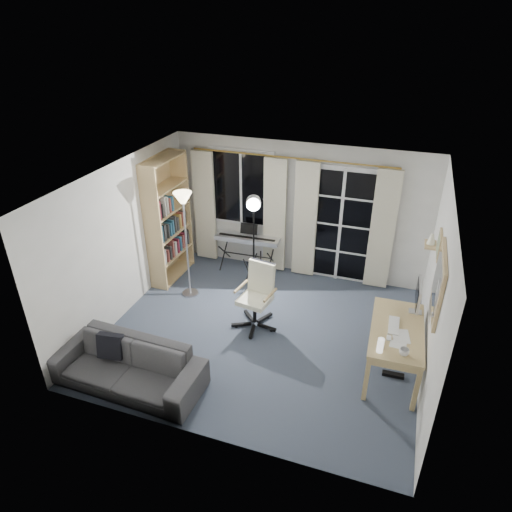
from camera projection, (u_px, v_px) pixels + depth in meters
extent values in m
cube|color=#3B4356|center=(263.00, 334.00, 6.87)|extent=(4.50, 4.00, 0.02)
cube|color=white|center=(242.00, 188.00, 8.09)|extent=(1.20, 0.06, 1.40)
cube|color=black|center=(241.00, 188.00, 8.07)|extent=(1.10, 0.02, 1.30)
cube|color=white|center=(241.00, 188.00, 8.06)|extent=(0.04, 0.03, 1.30)
cube|color=white|center=(341.00, 226.00, 7.81)|extent=(1.32, 0.06, 2.11)
cube|color=black|center=(323.00, 224.00, 7.87)|extent=(0.55, 0.02, 1.95)
cube|color=black|center=(358.00, 229.00, 7.70)|extent=(0.55, 0.02, 1.95)
cube|color=white|center=(340.00, 227.00, 7.77)|extent=(0.05, 0.04, 2.05)
cube|color=white|center=(338.00, 251.00, 8.00)|extent=(1.15, 0.03, 0.03)
cube|color=white|center=(340.00, 225.00, 7.76)|extent=(1.15, 0.03, 0.03)
cube|color=white|center=(343.00, 198.00, 7.52)|extent=(1.15, 0.03, 0.03)
cylinder|color=gold|center=(291.00, 158.00, 7.46)|extent=(3.50, 0.03, 0.03)
cube|color=#F7F2CA|center=(205.00, 207.00, 8.41)|extent=(0.40, 0.07, 2.10)
cube|color=#F7F2CA|center=(275.00, 216.00, 8.03)|extent=(0.40, 0.07, 2.10)
cube|color=#F7F2CA|center=(305.00, 220.00, 7.87)|extent=(0.40, 0.07, 2.10)
cube|color=#F7F2CA|center=(382.00, 231.00, 7.50)|extent=(0.40, 0.07, 2.10)
cube|color=tan|center=(152.00, 231.00, 7.43)|extent=(0.35, 0.04, 2.21)
cube|color=tan|center=(181.00, 209.00, 8.25)|extent=(0.35, 0.04, 2.21)
cube|color=tan|center=(159.00, 218.00, 7.89)|extent=(0.06, 0.99, 2.21)
cube|color=tan|center=(173.00, 273.00, 8.35)|extent=(0.38, 1.00, 0.03)
cube|color=tan|center=(171.00, 254.00, 8.16)|extent=(0.38, 1.00, 0.03)
cube|color=tan|center=(169.00, 232.00, 7.96)|extent=(0.38, 1.00, 0.03)
cube|color=tan|center=(167.00, 210.00, 7.76)|extent=(0.38, 1.00, 0.03)
cube|color=tan|center=(164.00, 187.00, 7.56)|extent=(0.38, 1.00, 0.03)
cube|color=tan|center=(161.00, 159.00, 7.33)|extent=(0.38, 1.00, 0.03)
cube|color=silver|center=(159.00, 256.00, 7.74)|extent=(0.25, 0.07, 0.28)
cube|color=#A64E45|center=(163.00, 255.00, 7.85)|extent=(0.25, 0.05, 0.22)
cube|color=#3B3B3B|center=(165.00, 252.00, 7.91)|extent=(0.25, 0.05, 0.25)
cube|color=#A64E45|center=(168.00, 248.00, 7.96)|extent=(0.25, 0.05, 0.33)
cube|color=silver|center=(170.00, 248.00, 8.05)|extent=(0.25, 0.06, 0.26)
cube|color=#962A42|center=(173.00, 245.00, 8.13)|extent=(0.25, 0.05, 0.27)
cube|color=teal|center=(175.00, 243.00, 8.20)|extent=(0.25, 0.06, 0.27)
cube|color=#A64E45|center=(178.00, 241.00, 8.28)|extent=(0.25, 0.04, 0.25)
cube|color=#962A42|center=(180.00, 239.00, 8.35)|extent=(0.25, 0.06, 0.26)
cube|color=#3B3B3B|center=(183.00, 236.00, 8.43)|extent=(0.25, 0.04, 0.29)
cube|color=teal|center=(157.00, 234.00, 7.54)|extent=(0.25, 0.04, 0.30)
cube|color=#3B3B3B|center=(159.00, 232.00, 7.60)|extent=(0.25, 0.07, 0.29)
cube|color=#3B3B3B|center=(163.00, 230.00, 7.70)|extent=(0.25, 0.05, 0.26)
cube|color=teal|center=(165.00, 229.00, 7.78)|extent=(0.25, 0.04, 0.24)
cube|color=teal|center=(168.00, 226.00, 7.84)|extent=(0.25, 0.05, 0.26)
cube|color=#3B3B3B|center=(170.00, 223.00, 7.89)|extent=(0.25, 0.04, 0.30)
cube|color=#3B3B3B|center=(172.00, 223.00, 7.98)|extent=(0.25, 0.06, 0.24)
cube|color=#E8B657|center=(175.00, 221.00, 8.05)|extent=(0.25, 0.05, 0.26)
cube|color=#A64E45|center=(177.00, 218.00, 8.12)|extent=(0.25, 0.04, 0.27)
cube|color=#3B3B3B|center=(180.00, 217.00, 8.18)|extent=(0.25, 0.04, 0.26)
cube|color=#962A42|center=(154.00, 210.00, 7.33)|extent=(0.25, 0.05, 0.31)
cube|color=#3B3B3B|center=(157.00, 210.00, 7.42)|extent=(0.25, 0.04, 0.24)
cube|color=silver|center=(159.00, 206.00, 7.46)|extent=(0.25, 0.04, 0.33)
cube|color=silver|center=(162.00, 205.00, 7.53)|extent=(0.25, 0.04, 0.30)
cube|color=#A64E45|center=(164.00, 205.00, 7.61)|extent=(0.25, 0.04, 0.24)
cube|color=teal|center=(167.00, 203.00, 7.68)|extent=(0.25, 0.05, 0.25)
cylinder|color=#B2B2B7|center=(191.00, 293.00, 7.81)|extent=(0.30, 0.30, 0.03)
cylinder|color=#B2B2B7|center=(187.00, 248.00, 7.39)|extent=(0.03, 0.03, 1.71)
cone|color=#FFE5B2|center=(183.00, 198.00, 6.97)|extent=(0.33, 0.33, 0.18)
cylinder|color=black|center=(225.00, 252.00, 8.48)|extent=(0.04, 0.56, 0.51)
cylinder|color=black|center=(225.00, 252.00, 8.48)|extent=(0.04, 0.56, 0.51)
cylinder|color=black|center=(271.00, 259.00, 8.26)|extent=(0.04, 0.56, 0.51)
cylinder|color=black|center=(271.00, 259.00, 8.26)|extent=(0.04, 0.56, 0.51)
cylinder|color=black|center=(248.00, 255.00, 8.37)|extent=(0.90, 0.06, 0.02)
cube|color=silver|center=(247.00, 238.00, 8.21)|extent=(1.18, 0.34, 0.08)
cube|color=white|center=(246.00, 239.00, 8.13)|extent=(1.08, 0.17, 0.01)
cube|color=black|center=(247.00, 237.00, 8.16)|extent=(1.05, 0.11, 0.01)
cube|color=black|center=(249.00, 229.00, 8.21)|extent=(0.32, 0.08, 0.19)
cylinder|color=black|center=(261.00, 272.00, 7.82)|extent=(0.11, 0.27, 0.71)
cylinder|color=black|center=(251.00, 269.00, 7.91)|extent=(0.27, 0.08, 0.71)
cylinder|color=black|center=(250.00, 275.00, 7.73)|extent=(0.19, 0.22, 0.71)
cylinder|color=black|center=(254.00, 236.00, 7.49)|extent=(0.04, 0.04, 1.22)
cylinder|color=silver|center=(254.00, 203.00, 7.15)|extent=(0.26, 0.19, 0.23)
cylinder|color=white|center=(253.00, 205.00, 7.08)|extent=(0.20, 0.08, 0.20)
cube|color=black|center=(267.00, 327.00, 6.93)|extent=(0.31, 0.10, 0.04)
cylinder|color=black|center=(271.00, 330.00, 6.90)|extent=(0.05, 0.05, 0.05)
cube|color=black|center=(264.00, 318.00, 7.14)|extent=(0.18, 0.29, 0.04)
cylinder|color=black|center=(268.00, 317.00, 7.19)|extent=(0.05, 0.05, 0.05)
cube|color=black|center=(249.00, 316.00, 7.18)|extent=(0.25, 0.25, 0.04)
cylinder|color=black|center=(247.00, 314.00, 7.25)|extent=(0.05, 0.05, 0.05)
cube|color=black|center=(241.00, 324.00, 6.99)|extent=(0.29, 0.18, 0.04)
cylinder|color=black|center=(236.00, 326.00, 6.99)|extent=(0.05, 0.05, 0.05)
cube|color=black|center=(252.00, 332.00, 6.83)|extent=(0.09, 0.31, 0.04)
cylinder|color=black|center=(251.00, 336.00, 6.78)|extent=(0.05, 0.05, 0.05)
cylinder|color=black|center=(255.00, 311.00, 6.91)|extent=(0.07, 0.07, 0.38)
cube|color=white|center=(255.00, 300.00, 6.81)|extent=(0.51, 0.51, 0.08)
cube|color=white|center=(261.00, 277.00, 6.83)|extent=(0.43, 0.19, 0.50)
cube|color=black|center=(263.00, 275.00, 6.85)|extent=(0.41, 0.16, 0.46)
cylinder|color=tan|center=(241.00, 286.00, 6.85)|extent=(0.11, 0.38, 0.04)
cylinder|color=tan|center=(270.00, 295.00, 6.64)|extent=(0.11, 0.38, 0.04)
cube|color=#A38854|center=(397.00, 330.00, 5.84)|extent=(0.70, 1.34, 0.04)
cube|color=#A38854|center=(397.00, 334.00, 5.87)|extent=(0.66, 1.30, 0.09)
cube|color=#A38854|center=(366.00, 379.00, 5.56)|extent=(0.06, 0.06, 0.67)
cube|color=#A38854|center=(416.00, 389.00, 5.41)|extent=(0.06, 0.06, 0.67)
cube|color=#A38854|center=(374.00, 320.00, 6.60)|extent=(0.06, 0.06, 0.67)
cube|color=#A38854|center=(417.00, 327.00, 6.45)|extent=(0.06, 0.06, 0.67)
cube|color=silver|center=(415.00, 312.00, 6.14)|extent=(0.17, 0.12, 0.01)
cube|color=silver|center=(417.00, 304.00, 6.08)|extent=(0.04, 0.03, 0.21)
cube|color=silver|center=(419.00, 294.00, 6.01)|extent=(0.05, 0.51, 0.32)
cube|color=black|center=(417.00, 294.00, 6.01)|extent=(0.02, 0.47, 0.28)
cube|color=white|center=(394.00, 325.00, 5.87)|extent=(0.14, 0.40, 0.02)
cube|color=white|center=(389.00, 338.00, 5.65)|extent=(0.06, 0.10, 0.02)
cube|color=white|center=(401.00, 336.00, 5.69)|extent=(0.25, 0.31, 0.01)
cube|color=white|center=(398.00, 345.00, 5.54)|extent=(0.21, 0.15, 0.00)
cube|color=black|center=(382.00, 343.00, 5.48)|extent=(0.05, 0.04, 0.11)
cylinder|color=white|center=(380.00, 345.00, 5.39)|extent=(0.08, 0.08, 0.19)
cube|color=black|center=(393.00, 375.00, 6.06)|extent=(0.28, 0.08, 0.05)
imported|color=silver|center=(404.00, 351.00, 5.36)|extent=(0.12, 0.09, 0.12)
cube|color=tan|center=(439.00, 283.00, 5.20)|extent=(0.04, 0.94, 0.74)
cube|color=white|center=(437.00, 283.00, 5.21)|extent=(0.01, 0.84, 0.64)
cube|color=tan|center=(439.00, 245.00, 5.92)|extent=(0.03, 0.42, 0.32)
cube|color=teal|center=(438.00, 245.00, 5.93)|extent=(0.00, 0.36, 0.26)
cube|color=tan|center=(430.00, 245.00, 6.48)|extent=(0.16, 0.30, 0.02)
cone|color=white|center=(432.00, 239.00, 6.44)|extent=(0.12, 0.12, 0.15)
imported|color=#343437|center=(126.00, 360.00, 5.77)|extent=(2.01, 0.65, 0.78)
cube|color=black|center=(110.00, 346.00, 5.91)|extent=(0.36, 0.23, 0.35)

